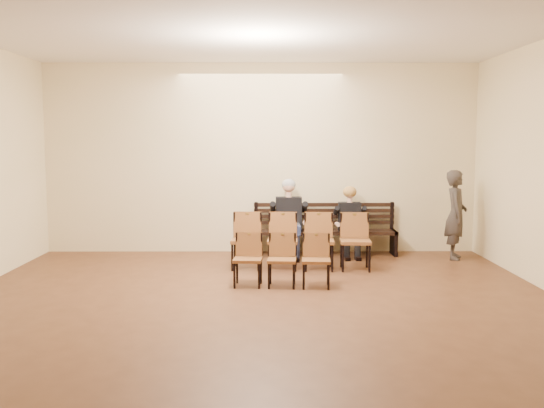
{
  "coord_description": "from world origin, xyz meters",
  "views": [
    {
      "loc": [
        0.14,
        -6.27,
        2.08
      ],
      "look_at": [
        0.2,
        4.05,
        1.0
      ],
      "focal_mm": 40.0,
      "sensor_mm": 36.0,
      "label": 1
    }
  ],
  "objects": [
    {
      "name": "passerby",
      "position": [
        3.44,
        4.25,
        0.9
      ],
      "size": [
        0.6,
        0.75,
        1.81
      ],
      "primitive_type": "imported",
      "rotation": [
        0.0,
        0.0,
        1.3
      ],
      "color": "#39322E",
      "rests_on": "ground"
    },
    {
      "name": "ground",
      "position": [
        0.0,
        0.0,
        0.0
      ],
      "size": [
        10.0,
        10.0,
        0.0
      ],
      "primitive_type": "plane",
      "color": "brown",
      "rests_on": "ground"
    },
    {
      "name": "water_bottle",
      "position": [
        1.78,
        4.23,
        0.56
      ],
      "size": [
        0.08,
        0.08,
        0.23
      ],
      "primitive_type": "cylinder",
      "rotation": [
        0.0,
        0.0,
        0.26
      ],
      "color": "silver",
      "rests_on": "bench"
    },
    {
      "name": "chair_row_back",
      "position": [
        0.66,
        3.4,
        0.46
      ],
      "size": [
        2.27,
        0.63,
        0.92
      ],
      "primitive_type": "cube",
      "rotation": [
        0.0,
        0.0,
        -0.05
      ],
      "color": "brown",
      "rests_on": "ground"
    },
    {
      "name": "seated_woman",
      "position": [
        1.62,
        4.53,
        0.57
      ],
      "size": [
        0.49,
        0.68,
        1.14
      ],
      "primitive_type": null,
      "color": "black",
      "rests_on": "ground"
    },
    {
      "name": "chair_row_front",
      "position": [
        0.33,
        2.23,
        0.38
      ],
      "size": [
        1.4,
        0.52,
        0.77
      ],
      "primitive_type": "cube",
      "rotation": [
        0.0,
        0.0,
        -0.07
      ],
      "color": "brown",
      "rests_on": "ground"
    },
    {
      "name": "seated_man",
      "position": [
        0.51,
        4.53,
        0.7
      ],
      "size": [
        0.58,
        0.8,
        1.4
      ],
      "primitive_type": null,
      "color": "black",
      "rests_on": "ground"
    },
    {
      "name": "bench",
      "position": [
        1.18,
        4.65,
        0.23
      ],
      "size": [
        2.6,
        0.9,
        0.45
      ],
      "primitive_type": "cube",
      "color": "black",
      "rests_on": "ground"
    },
    {
      "name": "laptop",
      "position": [
        0.52,
        4.38,
        0.57
      ],
      "size": [
        0.37,
        0.3,
        0.25
      ],
      "primitive_type": "cube",
      "rotation": [
        0.0,
        0.0,
        0.1
      ],
      "color": "silver",
      "rests_on": "bench"
    },
    {
      "name": "bag",
      "position": [
        1.05,
        4.66,
        0.16
      ],
      "size": [
        0.49,
        0.39,
        0.31
      ],
      "primitive_type": "cube",
      "rotation": [
        0.0,
        0.0,
        0.26
      ],
      "color": "black",
      "rests_on": "ground"
    },
    {
      "name": "room_walls",
      "position": [
        0.0,
        0.79,
        2.54
      ],
      "size": [
        8.02,
        10.01,
        3.51
      ],
      "color": "beige",
      "rests_on": "ground"
    }
  ]
}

